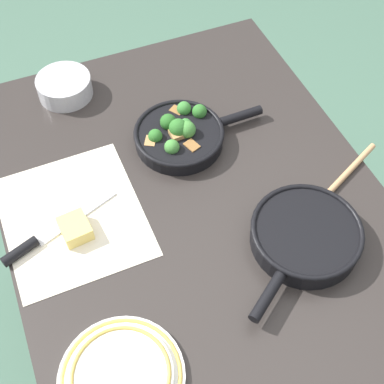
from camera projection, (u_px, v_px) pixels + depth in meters
The scene contains 10 objects.
ground_plane at pixel (192, 325), 1.88m from camera, with size 14.00×14.00×0.00m, color #476B56.
dining_table_red at pixel (192, 219), 1.33m from camera, with size 1.13×0.87×0.77m.
skillet_broccoli at pixel (180, 134), 1.34m from camera, with size 0.23×0.34×0.08m.
skillet_eggs at pixel (305, 236), 1.16m from camera, with size 0.27×0.32×0.05m.
wooden_spoon at pixel (323, 198), 1.24m from camera, with size 0.18×0.33×0.02m.
parchment_sheet at pixel (73, 217), 1.22m from camera, with size 0.36×0.31×0.00m.
grater_knife at pixel (45, 237), 1.18m from camera, with size 0.13×0.28×0.02m.
cheese_block at pixel (75, 229), 1.18m from camera, with size 0.08×0.07×0.04m.
dinner_plate_stack at pixel (121, 376), 1.00m from camera, with size 0.24×0.24×0.03m.
prep_bowl_steel at pixel (65, 87), 1.44m from camera, with size 0.15×0.15×0.06m.
Camera 1 is at (-0.68, 0.28, 1.79)m, focal length 50.00 mm.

